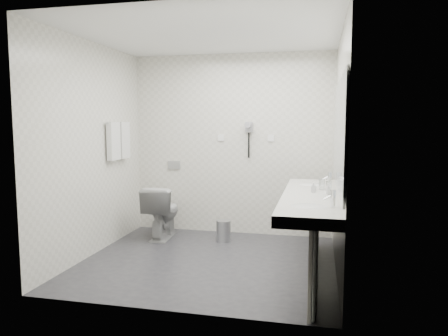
# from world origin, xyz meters

# --- Properties ---
(floor) EXTENTS (2.80, 2.80, 0.00)m
(floor) POSITION_xyz_m (0.00, 0.00, 0.00)
(floor) COLOR #2F2E34
(floor) RESTS_ON ground
(ceiling) EXTENTS (2.80, 2.80, 0.00)m
(ceiling) POSITION_xyz_m (0.00, 0.00, 2.50)
(ceiling) COLOR white
(ceiling) RESTS_ON wall_back
(wall_back) EXTENTS (2.80, 0.00, 2.80)m
(wall_back) POSITION_xyz_m (0.00, 1.30, 1.25)
(wall_back) COLOR silver
(wall_back) RESTS_ON floor
(wall_front) EXTENTS (2.80, 0.00, 2.80)m
(wall_front) POSITION_xyz_m (0.00, -1.30, 1.25)
(wall_front) COLOR silver
(wall_front) RESTS_ON floor
(wall_left) EXTENTS (0.00, 2.60, 2.60)m
(wall_left) POSITION_xyz_m (-1.40, 0.00, 1.25)
(wall_left) COLOR silver
(wall_left) RESTS_ON floor
(wall_right) EXTENTS (0.00, 2.60, 2.60)m
(wall_right) POSITION_xyz_m (1.40, 0.00, 1.25)
(wall_right) COLOR silver
(wall_right) RESTS_ON floor
(vanity_counter) EXTENTS (0.55, 2.20, 0.10)m
(vanity_counter) POSITION_xyz_m (1.12, -0.20, 0.80)
(vanity_counter) COLOR white
(vanity_counter) RESTS_ON floor
(vanity_panel) EXTENTS (0.03, 2.15, 0.75)m
(vanity_panel) POSITION_xyz_m (1.15, -0.20, 0.38)
(vanity_panel) COLOR #9A9892
(vanity_panel) RESTS_ON floor
(vanity_post_near) EXTENTS (0.06, 0.06, 0.75)m
(vanity_post_near) POSITION_xyz_m (1.18, -1.24, 0.38)
(vanity_post_near) COLOR silver
(vanity_post_near) RESTS_ON floor
(vanity_post_far) EXTENTS (0.06, 0.06, 0.75)m
(vanity_post_far) POSITION_xyz_m (1.18, 0.84, 0.38)
(vanity_post_far) COLOR silver
(vanity_post_far) RESTS_ON floor
(mirror) EXTENTS (0.02, 2.20, 1.05)m
(mirror) POSITION_xyz_m (1.39, -0.20, 1.45)
(mirror) COLOR #B2BCC6
(mirror) RESTS_ON wall_right
(basin_near) EXTENTS (0.40, 0.31, 0.05)m
(basin_near) POSITION_xyz_m (1.12, -0.85, 0.83)
(basin_near) COLOR white
(basin_near) RESTS_ON vanity_counter
(basin_far) EXTENTS (0.40, 0.31, 0.05)m
(basin_far) POSITION_xyz_m (1.12, 0.45, 0.83)
(basin_far) COLOR white
(basin_far) RESTS_ON vanity_counter
(faucet_near) EXTENTS (0.04, 0.04, 0.15)m
(faucet_near) POSITION_xyz_m (1.32, -0.85, 0.92)
(faucet_near) COLOR silver
(faucet_near) RESTS_ON vanity_counter
(faucet_far) EXTENTS (0.04, 0.04, 0.15)m
(faucet_far) POSITION_xyz_m (1.32, 0.45, 0.92)
(faucet_far) COLOR silver
(faucet_far) RESTS_ON vanity_counter
(soap_bottle_a) EXTENTS (0.05, 0.05, 0.10)m
(soap_bottle_a) POSITION_xyz_m (1.15, -0.11, 0.90)
(soap_bottle_a) COLOR silver
(soap_bottle_a) RESTS_ON vanity_counter
(soap_bottle_b) EXTENTS (0.09, 0.09, 0.08)m
(soap_bottle_b) POSITION_xyz_m (1.15, 0.01, 0.89)
(soap_bottle_b) COLOR silver
(soap_bottle_b) RESTS_ON vanity_counter
(soap_bottle_c) EXTENTS (0.05, 0.05, 0.11)m
(soap_bottle_c) POSITION_xyz_m (1.29, -0.20, 0.91)
(soap_bottle_c) COLOR silver
(soap_bottle_c) RESTS_ON vanity_counter
(glass_left) EXTENTS (0.07, 0.07, 0.10)m
(glass_left) POSITION_xyz_m (1.30, 0.02, 0.90)
(glass_left) COLOR silver
(glass_left) RESTS_ON vanity_counter
(glass_right) EXTENTS (0.07, 0.07, 0.11)m
(glass_right) POSITION_xyz_m (1.23, 0.08, 0.91)
(glass_right) COLOR silver
(glass_right) RESTS_ON vanity_counter
(toilet) EXTENTS (0.44, 0.73, 0.72)m
(toilet) POSITION_xyz_m (-0.86, 0.83, 0.36)
(toilet) COLOR white
(toilet) RESTS_ON floor
(flush_plate) EXTENTS (0.18, 0.02, 0.12)m
(flush_plate) POSITION_xyz_m (-0.85, 1.29, 0.95)
(flush_plate) COLOR #B2B5BA
(flush_plate) RESTS_ON wall_back
(pedal_bin) EXTENTS (0.24, 0.24, 0.27)m
(pedal_bin) POSITION_xyz_m (-0.01, 0.82, 0.13)
(pedal_bin) COLOR #B2B5BA
(pedal_bin) RESTS_ON floor
(bin_lid) EXTENTS (0.19, 0.19, 0.02)m
(bin_lid) POSITION_xyz_m (-0.01, 0.82, 0.27)
(bin_lid) COLOR #B2B5BA
(bin_lid) RESTS_ON pedal_bin
(towel_rail) EXTENTS (0.02, 0.62, 0.02)m
(towel_rail) POSITION_xyz_m (-1.35, 0.55, 1.55)
(towel_rail) COLOR silver
(towel_rail) RESTS_ON wall_left
(towel_near) EXTENTS (0.07, 0.24, 0.48)m
(towel_near) POSITION_xyz_m (-1.34, 0.41, 1.33)
(towel_near) COLOR white
(towel_near) RESTS_ON towel_rail
(towel_far) EXTENTS (0.07, 0.24, 0.48)m
(towel_far) POSITION_xyz_m (-1.34, 0.69, 1.33)
(towel_far) COLOR white
(towel_far) RESTS_ON towel_rail
(dryer_cradle) EXTENTS (0.10, 0.04, 0.14)m
(dryer_cradle) POSITION_xyz_m (0.25, 1.27, 1.50)
(dryer_cradle) COLOR #9C9CA1
(dryer_cradle) RESTS_ON wall_back
(dryer_barrel) EXTENTS (0.08, 0.14, 0.08)m
(dryer_barrel) POSITION_xyz_m (0.25, 1.20, 1.53)
(dryer_barrel) COLOR #9C9CA1
(dryer_barrel) RESTS_ON dryer_cradle
(dryer_cord) EXTENTS (0.02, 0.02, 0.35)m
(dryer_cord) POSITION_xyz_m (0.25, 1.26, 1.25)
(dryer_cord) COLOR black
(dryer_cord) RESTS_ON dryer_cradle
(switch_plate_a) EXTENTS (0.09, 0.02, 0.09)m
(switch_plate_a) POSITION_xyz_m (-0.15, 1.29, 1.35)
(switch_plate_a) COLOR white
(switch_plate_a) RESTS_ON wall_back
(switch_plate_b) EXTENTS (0.09, 0.02, 0.09)m
(switch_plate_b) POSITION_xyz_m (0.55, 1.29, 1.35)
(switch_plate_b) COLOR white
(switch_plate_b) RESTS_ON wall_back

